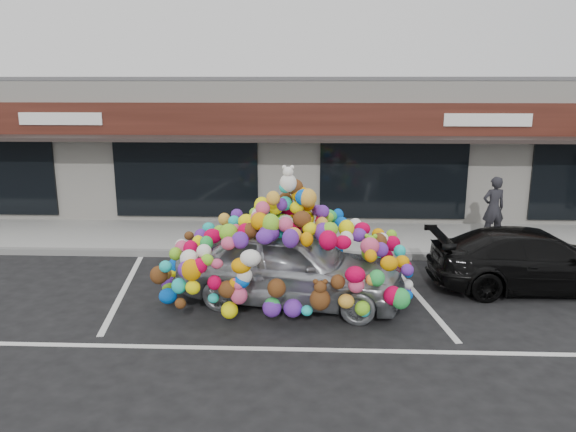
{
  "coord_description": "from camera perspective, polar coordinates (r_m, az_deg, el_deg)",
  "views": [
    {
      "loc": [
        0.65,
        -10.55,
        4.21
      ],
      "look_at": [
        0.15,
        1.4,
        1.31
      ],
      "focal_mm": 35.0,
      "sensor_mm": 36.0,
      "label": 1
    }
  ],
  "objects": [
    {
      "name": "sidewalk",
      "position": [
        15.14,
        -0.14,
        -2.23
      ],
      "size": [
        26.0,
        3.0,
        0.15
      ],
      "primitive_type": "cube",
      "color": "#9B9B96",
      "rests_on": "ground"
    },
    {
      "name": "parking_stripe_mid",
      "position": [
        11.75,
        12.92,
        -7.74
      ],
      "size": [
        0.73,
        4.37,
        0.01
      ],
      "primitive_type": "cube",
      "rotation": [
        0.0,
        0.0,
        0.14
      ],
      "color": "silver",
      "rests_on": "ground"
    },
    {
      "name": "shop_building",
      "position": [
        19.12,
        0.45,
        7.47
      ],
      "size": [
        24.0,
        7.2,
        4.31
      ],
      "color": "white",
      "rests_on": "ground"
    },
    {
      "name": "black_sedan",
      "position": [
        12.62,
        23.78,
        -4.1
      ],
      "size": [
        1.91,
        4.35,
        1.24
      ],
      "primitive_type": "imported",
      "rotation": [
        0.0,
        0.0,
        1.61
      ],
      "color": "black",
      "rests_on": "ground"
    },
    {
      "name": "ground",
      "position": [
        11.38,
        -1.04,
        -8.11
      ],
      "size": [
        90.0,
        90.0,
        0.0
      ],
      "primitive_type": "plane",
      "color": "black",
      "rests_on": "ground"
    },
    {
      "name": "parking_stripe_left",
      "position": [
        12.17,
        -16.32,
        -7.18
      ],
      "size": [
        0.73,
        4.37,
        0.01
      ],
      "primitive_type": "cube",
      "rotation": [
        0.0,
        0.0,
        0.14
      ],
      "color": "silver",
      "rests_on": "ground"
    },
    {
      "name": "kerb",
      "position": [
        13.71,
        -0.42,
        -3.95
      ],
      "size": [
        26.0,
        0.18,
        0.16
      ],
      "primitive_type": "cube",
      "color": "slate",
      "rests_on": "ground"
    },
    {
      "name": "toy_car",
      "position": [
        10.81,
        0.24,
        -4.11
      ],
      "size": [
        3.16,
        4.97,
        2.72
      ],
      "rotation": [
        0.0,
        0.0,
        1.37
      ],
      "color": "#B6BAC2",
      "rests_on": "ground"
    },
    {
      "name": "lane_line",
      "position": [
        9.36,
        10.74,
        -13.35
      ],
      "size": [
        14.0,
        0.12,
        0.01
      ],
      "primitive_type": "cube",
      "color": "silver",
      "rests_on": "ground"
    },
    {
      "name": "pedestrian_a",
      "position": [
        15.54,
        20.15,
        0.77
      ],
      "size": [
        0.67,
        0.5,
        1.66
      ],
      "primitive_type": "imported",
      "rotation": [
        0.0,
        0.0,
        3.32
      ],
      "color": "#232329",
      "rests_on": "sidewalk"
    }
  ]
}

